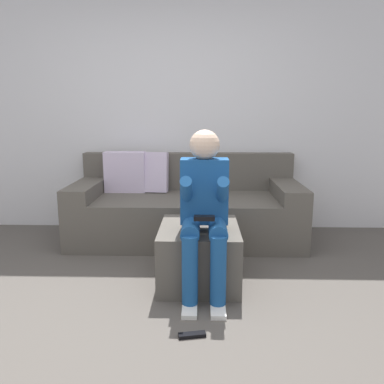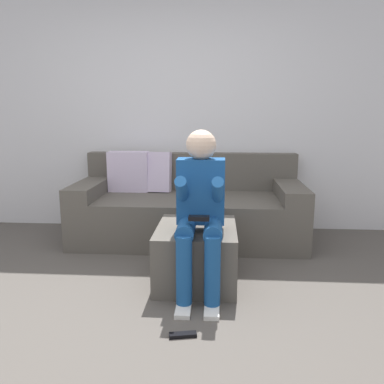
{
  "view_description": "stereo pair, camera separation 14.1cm",
  "coord_description": "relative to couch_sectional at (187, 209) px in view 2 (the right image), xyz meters",
  "views": [
    {
      "loc": [
        0.38,
        -2.15,
        1.29
      ],
      "look_at": [
        0.28,
        1.23,
        0.61
      ],
      "focal_mm": 36.7,
      "sensor_mm": 36.0,
      "label": 1
    },
    {
      "loc": [
        0.52,
        -2.14,
        1.29
      ],
      "look_at": [
        0.28,
        1.23,
        0.61
      ],
      "focal_mm": 36.7,
      "sensor_mm": 36.0,
      "label": 2
    }
  ],
  "objects": [
    {
      "name": "ground_plane",
      "position": [
        -0.19,
        -1.79,
        -0.31
      ],
      "size": [
        7.21,
        7.21,
        0.0
      ],
      "primitive_type": "plane",
      "color": "#544F49"
    },
    {
      "name": "wall_back",
      "position": [
        -0.19,
        0.48,
        1.08
      ],
      "size": [
        5.55,
        0.1,
        2.78
      ],
      "primitive_type": "cube",
      "color": "silver",
      "rests_on": "ground_plane"
    },
    {
      "name": "couch_sectional",
      "position": [
        0.0,
        0.0,
        0.0
      ],
      "size": [
        2.28,
        0.97,
        0.89
      ],
      "color": "#59544C",
      "rests_on": "ground_plane"
    },
    {
      "name": "ottoman",
      "position": [
        0.16,
        -1.06,
        -0.09
      ],
      "size": [
        0.6,
        0.72,
        0.44
      ],
      "primitive_type": "cube",
      "color": "#59544C",
      "rests_on": "ground_plane"
    },
    {
      "name": "person_seated",
      "position": [
        0.2,
        -1.25,
        0.34
      ],
      "size": [
        0.34,
        0.63,
        1.18
      ],
      "color": "#194C8C",
      "rests_on": "ground_plane"
    },
    {
      "name": "remote_near_ottoman",
      "position": [
        0.13,
        -1.85,
        -0.3
      ],
      "size": [
        0.17,
        0.08,
        0.02
      ],
      "primitive_type": "cube",
      "rotation": [
        0.0,
        0.0,
        0.2
      ],
      "color": "black",
      "rests_on": "ground_plane"
    }
  ]
}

